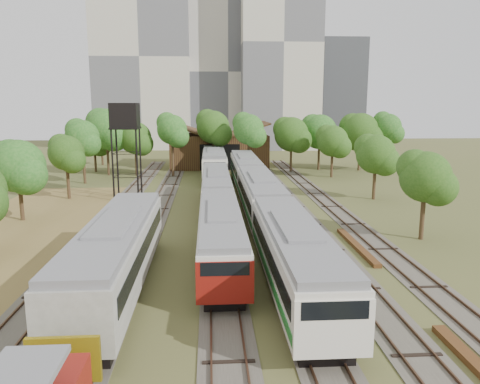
{
  "coord_description": "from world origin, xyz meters",
  "views": [
    {
      "loc": [
        -2.71,
        -21.76,
        10.58
      ],
      "look_at": [
        0.12,
        20.86,
        2.5
      ],
      "focal_mm": 35.0,
      "sensor_mm": 36.0,
      "label": 1
    }
  ],
  "objects": [
    {
      "name": "ground",
      "position": [
        0.0,
        0.0,
        0.0
      ],
      "size": [
        240.0,
        240.0,
        0.0
      ],
      "primitive_type": "plane",
      "color": "#475123",
      "rests_on": "ground"
    },
    {
      "name": "tracks",
      "position": [
        -0.67,
        25.0,
        0.04
      ],
      "size": [
        24.6,
        80.0,
        0.19
      ],
      "color": "#4C473D",
      "rests_on": "ground"
    },
    {
      "name": "railcar_red_set",
      "position": [
        -2.0,
        17.23,
        1.9
      ],
      "size": [
        2.91,
        34.58,
        3.6
      ],
      "color": "black",
      "rests_on": "ground"
    },
    {
      "name": "railcar_green_set",
      "position": [
        2.0,
        20.54,
        2.07
      ],
      "size": [
        3.16,
        52.08,
        3.91
      ],
      "color": "black",
      "rests_on": "ground"
    },
    {
      "name": "railcar_rear",
      "position": [
        -2.0,
        44.48,
        2.17
      ],
      "size": [
        3.31,
        16.08,
        4.1
      ],
      "color": "black",
      "rests_on": "ground"
    },
    {
      "name": "old_grey_coach",
      "position": [
        -8.0,
        4.0,
        2.22
      ],
      "size": [
        3.28,
        18.0,
        4.06
      ],
      "color": "black",
      "rests_on": "ground"
    },
    {
      "name": "water_tower",
      "position": [
        -11.92,
        31.05,
        9.0
      ],
      "size": [
        3.08,
        3.08,
        10.67
      ],
      "color": "black",
      "rests_on": "ground"
    },
    {
      "name": "rail_pile_far",
      "position": [
        8.2,
        11.05,
        0.14
      ],
      "size": [
        0.56,
        8.91,
        0.29
      ],
      "primitive_type": "cube",
      "color": "#583519",
      "rests_on": "ground"
    },
    {
      "name": "maintenance_shed",
      "position": [
        -1.0,
        57.98,
        2.91
      ],
      "size": [
        16.45,
        11.55,
        7.58
      ],
      "color": "#361E13",
      "rests_on": "ground"
    },
    {
      "name": "tree_band_left",
      "position": [
        -19.82,
        25.7,
        5.29
      ],
      "size": [
        6.82,
        74.58,
        8.49
      ],
      "color": "#382616",
      "rests_on": "ground"
    },
    {
      "name": "tree_band_far",
      "position": [
        3.92,
        50.32,
        6.41
      ],
      "size": [
        48.51,
        10.84,
        9.91
      ],
      "color": "#382616",
      "rests_on": "ground"
    },
    {
      "name": "tree_band_right",
      "position": [
        15.04,
        30.85,
        5.12
      ],
      "size": [
        5.87,
        36.12,
        7.54
      ],
      "color": "#382616",
      "rests_on": "ground"
    },
    {
      "name": "tower_left",
      "position": [
        -18.0,
        95.0,
        21.0
      ],
      "size": [
        22.0,
        16.0,
        42.0
      ],
      "primitive_type": "cube",
      "color": "beige",
      "rests_on": "ground"
    },
    {
      "name": "tower_centre",
      "position": [
        2.0,
        100.0,
        18.0
      ],
      "size": [
        20.0,
        18.0,
        36.0
      ],
      "primitive_type": "cube",
      "color": "#B6B0A5",
      "rests_on": "ground"
    },
    {
      "name": "tower_right",
      "position": [
        14.0,
        92.0,
        24.0
      ],
      "size": [
        18.0,
        16.0,
        48.0
      ],
      "primitive_type": "cube",
      "color": "beige",
      "rests_on": "ground"
    },
    {
      "name": "tower_far_right",
      "position": [
        34.0,
        110.0,
        14.0
      ],
      "size": [
        12.0,
        12.0,
        28.0
      ],
      "primitive_type": "cube",
      "color": "#393B40",
      "rests_on": "ground"
    }
  ]
}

